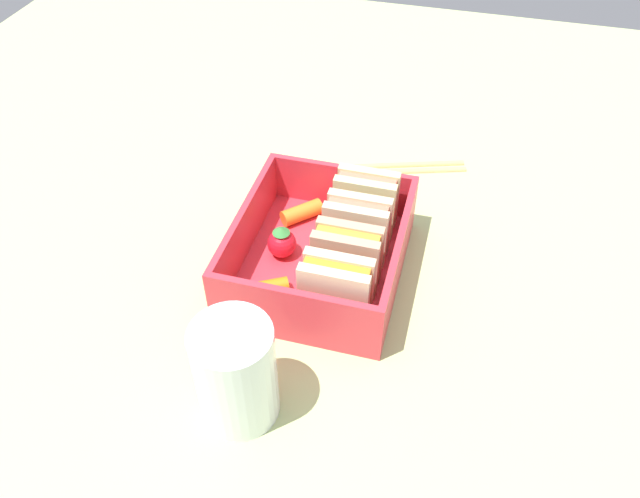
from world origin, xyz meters
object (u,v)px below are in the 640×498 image
carrot_stick_far_left (302,212)px  chopstick_pair (380,167)px  strawberry_far_left (282,243)px  sandwich_left (366,202)px  sandwich_center (347,258)px  sandwich_center_left (357,229)px  drinking_glass (236,373)px  sandwich_center_right (336,290)px  carrot_stick_left (264,289)px

carrot_stick_far_left → chopstick_pair: size_ratio=0.22×
chopstick_pair → strawberry_far_left: bearing=-19.8°
sandwich_left → sandwich_center: same height
sandwich_center_left → drinking_glass: bearing=-15.7°
sandwich_center_right → carrot_stick_far_left: bearing=-150.9°
sandwich_center → chopstick_pair: bearing=-178.5°
sandwich_center_left → sandwich_center_right: same height
carrot_stick_left → drinking_glass: bearing=8.6°
sandwich_left → drinking_glass: 21.44cm
sandwich_center_right → carrot_stick_far_left: 12.54cm
sandwich_left → sandwich_center_right: same height
sandwich_center_right → chopstick_pair: 22.33cm
strawberry_far_left → sandwich_left: bearing=132.0°
carrot_stick_left → sandwich_center: bearing=116.6°
sandwich_center → carrot_stick_left: (3.18, -6.34, -2.25)cm
sandwich_center → drinking_glass: drinking_glass is taller
sandwich_center_right → chopstick_pair: sandwich_center_right is taller
strawberry_far_left → carrot_stick_left: bearing=0.3°
sandwich_center_right → drinking_glass: bearing=-26.7°
strawberry_far_left → chopstick_pair: strawberry_far_left is taller
sandwich_center_right → sandwich_left: bearing=180.0°
carrot_stick_far_left → chopstick_pair: 12.61cm
chopstick_pair → sandwich_center: bearing=1.5°
carrot_stick_far_left → strawberry_far_left: 5.24cm
sandwich_center_left → carrot_stick_left: bearing=-42.3°
sandwich_center_left → sandwich_center: bearing=0.0°
sandwich_center_left → drinking_glass: size_ratio=0.67×
carrot_stick_left → drinking_glass: 10.57cm
sandwich_center_right → carrot_stick_left: size_ratio=1.44×
sandwich_left → sandwich_center_left: size_ratio=1.00×
strawberry_far_left → chopstick_pair: bearing=160.2°
carrot_stick_far_left → chopstick_pair: carrot_stick_far_left is taller
drinking_glass → sandwich_center_left: bearing=164.3°
sandwich_center_left → sandwich_center_right: 7.55cm
carrot_stick_far_left → strawberry_far_left: bearing=-3.9°
sandwich_center → strawberry_far_left: 6.79cm
sandwich_center → sandwich_center_right: bearing=0.0°
sandwich_center_left → sandwich_center: (3.78, 0.00, 0.00)cm
carrot_stick_left → sandwich_left: bearing=149.4°
carrot_stick_far_left → carrot_stick_left: size_ratio=0.97×
sandwich_center_right → strawberry_far_left: sandwich_center_right is taller
sandwich_left → sandwich_center_right: bearing=0.0°
sandwich_center → strawberry_far_left: sandwich_center is taller
carrot_stick_far_left → sandwich_center_right: bearing=29.1°
sandwich_left → strawberry_far_left: size_ratio=1.83×
sandwich_center_left → chopstick_pair: (-14.45, -0.47, -3.80)cm
carrot_stick_far_left → strawberry_far_left: (5.18, -0.35, 0.66)cm
sandwich_center_right → drinking_glass: (9.56, -4.80, 0.22)cm
strawberry_far_left → drinking_glass: drinking_glass is taller
sandwich_left → drinking_glass: size_ratio=0.67×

